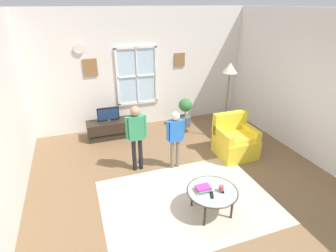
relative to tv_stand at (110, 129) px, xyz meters
name	(u,v)px	position (x,y,z in m)	size (l,w,h in m)	color
ground_plane	(194,195)	(1.02, -2.67, -0.22)	(6.03, 6.95, 0.02)	brown
back_wall	(142,69)	(1.01, 0.57, 1.25)	(5.43, 0.17, 2.91)	silver
area_rug	(187,201)	(0.85, -2.78, -0.20)	(2.77, 2.06, 0.01)	#C6B29E
tv_stand	(110,129)	(0.00, 0.00, 0.00)	(1.05, 0.46, 0.41)	#2D2319
television	(108,114)	(0.00, 0.00, 0.39)	(0.51, 0.08, 0.34)	#4C4C4C
armchair	(235,141)	(2.38, -1.72, 0.12)	(0.76, 0.74, 0.87)	yellow
coffee_table	(212,192)	(1.10, -3.13, 0.17)	(0.78, 0.78, 0.41)	#99B2B7
book_stack	(203,189)	(0.96, -3.08, 0.23)	(0.27, 0.18, 0.08)	tan
cup	(221,189)	(1.21, -3.19, 0.25)	(0.08, 0.08, 0.10)	#BF3F3F
remote_near_books	(212,195)	(1.04, -3.23, 0.21)	(0.04, 0.14, 0.02)	black
remote_near_cup	(222,190)	(1.24, -3.18, 0.21)	(0.04, 0.14, 0.02)	black
person_blue_shirt	(175,134)	(1.01, -1.77, 0.53)	(0.36, 0.16, 1.18)	#726656
person_green_shirt	(136,131)	(0.31, -1.59, 0.62)	(0.40, 0.18, 1.32)	black
potted_plant_by_window	(185,111)	(1.96, -0.01, 0.20)	(0.35, 0.35, 0.76)	#4C565B
floor_lamp	(229,76)	(2.59, -0.95, 1.31)	(0.32, 0.32, 1.81)	black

